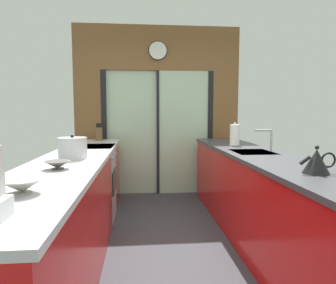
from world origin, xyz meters
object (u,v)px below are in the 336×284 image
mixing_bowl_near (22,186)px  knife_block (99,134)px  mixing_bowl_far (58,165)px  paper_towel_roll (235,135)px  kettle (317,161)px  stock_pot (73,148)px  oven_range (91,183)px

mixing_bowl_near → knife_block: (0.00, 2.95, 0.06)m
mixing_bowl_far → paper_towel_roll: bearing=38.9°
kettle → mixing_bowl_far: bearing=169.6°
stock_pot → kettle: 1.96m
oven_range → mixing_bowl_near: bearing=-89.5°
mixing_bowl_far → kettle: (1.78, -0.33, 0.05)m
mixing_bowl_near → stock_pot: size_ratio=0.85×
stock_pot → kettle: size_ratio=0.99×
knife_block → kettle: bearing=-55.6°
kettle → oven_range: bearing=134.2°
kettle → paper_towel_roll: (-0.00, 1.76, 0.05)m
oven_range → kettle: 2.64m
mixing_bowl_near → mixing_bowl_far: 0.67m
oven_range → mixing_bowl_near: 2.25m
kettle → knife_block: bearing=124.4°
mixing_bowl_near → stock_pot: stock_pot is taller
oven_range → stock_pot: 1.17m
mixing_bowl_near → stock_pot: bearing=90.0°
oven_range → mixing_bowl_far: size_ratio=4.78×
oven_range → knife_block: (0.02, 0.75, 0.57)m
knife_block → kettle: 3.16m
oven_range → stock_pot: bearing=-89.0°
mixing_bowl_near → mixing_bowl_far: bearing=90.0°
oven_range → knife_block: knife_block is taller
paper_towel_roll → stock_pot: bearing=-152.2°
knife_block → kettle: knife_block is taller
mixing_bowl_far → knife_block: knife_block is taller
mixing_bowl_near → knife_block: knife_block is taller
knife_block → paper_towel_roll: (1.78, -0.84, 0.03)m
mixing_bowl_near → kettle: (1.78, 0.34, 0.04)m
kettle → paper_towel_roll: size_ratio=0.89×
knife_block → stock_pot: (-0.00, -1.78, -0.01)m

